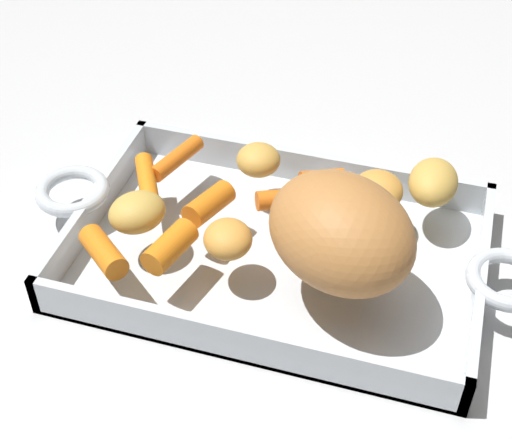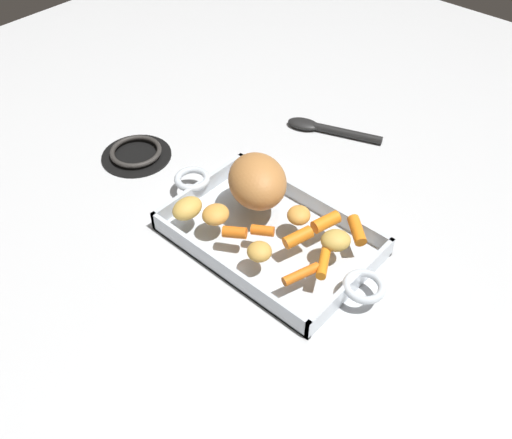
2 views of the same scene
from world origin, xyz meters
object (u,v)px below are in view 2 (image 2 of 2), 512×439
Objects in this scene: roasting_dish at (270,237)px; baby_carrot_long at (297,238)px; baby_carrot_short at (301,274)px; potato_golden_small at (336,240)px; potato_corner at (216,214)px; stove_burner_rear at (136,154)px; baby_carrot_center_left at (235,232)px; baby_carrot_northeast at (326,222)px; baby_carrot_center_right at (263,230)px; serving_spoon at (325,129)px; potato_halved at (187,208)px; potato_golden_large at (299,215)px; pork_roast at (257,181)px; baby_carrot_northwest at (324,262)px; potato_whole at (259,252)px; baby_carrot_southeast at (357,230)px.

baby_carrot_long is (-0.06, 0.00, 0.04)m from roasting_dish.
potato_golden_small reaches higher than baby_carrot_short.
stove_burner_rear is (0.30, -0.06, -0.05)m from potato_corner.
potato_corner reaches higher than baby_carrot_center_left.
potato_golden_small is at bearing -146.77° from baby_carrot_long.
baby_carrot_long reaches higher than roasting_dish.
baby_carrot_center_right is at bearing 51.23° from baby_carrot_northeast.
serving_spoon is (0.13, -0.35, -0.00)m from roasting_dish.
serving_spoon is (0.01, -0.43, -0.05)m from potato_halved.
potato_halved is at bearing 27.02° from potato_corner.
potato_golden_large is at bearing -110.96° from baby_carrot_center_right.
pork_roast is at bearing -42.48° from baby_carrot_center_right.
potato_corner is at bearing -6.86° from baby_carrot_center_left.
baby_carrot_northwest is 0.46× the size of stove_burner_rear.
potato_golden_large is 1.05× the size of potato_whole.
potato_halved reaches higher than roasting_dish.
potato_corner is at bearing 80.31° from pork_roast.
potato_corner is (0.02, 0.09, -0.03)m from pork_roast.
potato_whole is at bearing 59.45° from baby_carrot_southeast.
baby_carrot_northeast reaches higher than baby_carrot_northwest.
stove_burner_rear is at bearing -3.72° from baby_carrot_center_right.
potato_halved is at bearing 61.68° from pork_roast.
baby_carrot_northeast is 1.01× the size of potato_corner.
potato_halved is 0.40× the size of stove_burner_rear.
roasting_dish is 0.07m from potato_golden_large.
baby_carrot_long is 1.01× the size of potato_corner.
baby_carrot_northeast is at bearing -169.77° from pork_roast.
potato_corner is at bearing 35.68° from roasting_dish.
baby_carrot_center_left is 0.81× the size of baby_carrot_northeast.
baby_carrot_northeast is (-0.14, -0.03, -0.03)m from pork_roast.
baby_carrot_southeast is at bearing -94.61° from baby_carrot_short.
baby_carrot_center_left is 0.16m from baby_carrot_northeast.
baby_carrot_southeast is at bearing -101.90° from potato_golden_small.
baby_carrot_northwest is at bearing 178.59° from stove_burner_rear.
baby_carrot_long is at bearing -157.55° from potato_halved.
baby_carrot_northeast is (-0.08, -0.06, 0.04)m from roasting_dish.
baby_carrot_center_right is 0.19× the size of serving_spoon.
potato_golden_small is at bearing -151.95° from baby_carrot_center_right.
baby_carrot_northwest is 1.33× the size of potato_golden_small.
baby_carrot_long is 0.07m from potato_golden_small.
potato_golden_small is at bearing 179.01° from pork_roast.
potato_halved reaches higher than baby_carrot_southeast.
potato_golden_small is (-0.00, -0.09, 0.01)m from baby_carrot_short.
baby_carrot_center_left is 0.05m from potato_corner.
baby_carrot_center_right is 0.90× the size of potato_golden_large.
baby_carrot_northeast is 0.09m from baby_carrot_northwest.
serving_spoon is (-0.25, -0.35, 0.00)m from stove_burner_rear.
baby_carrot_northwest is at bearing 105.46° from serving_spoon.
potato_golden_large is 0.42m from stove_burner_rear.
roasting_dish is 0.11m from potato_corner.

